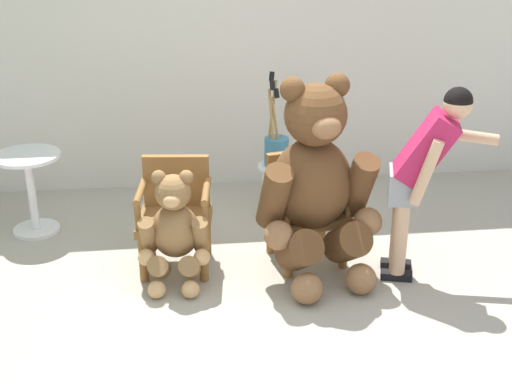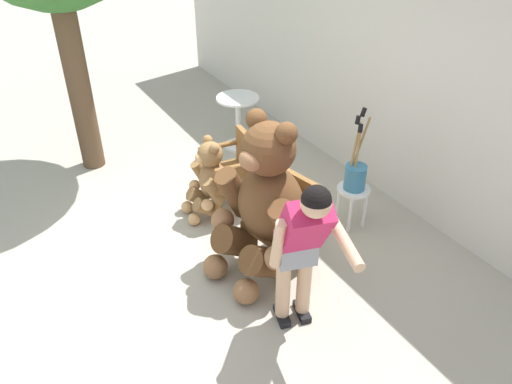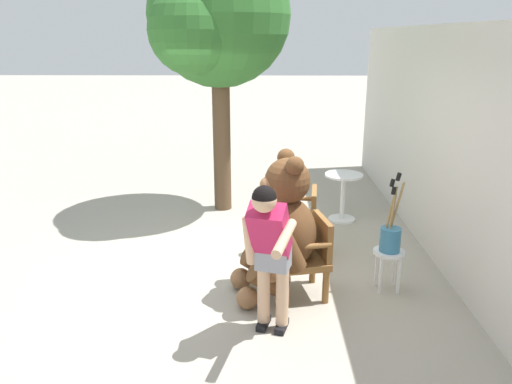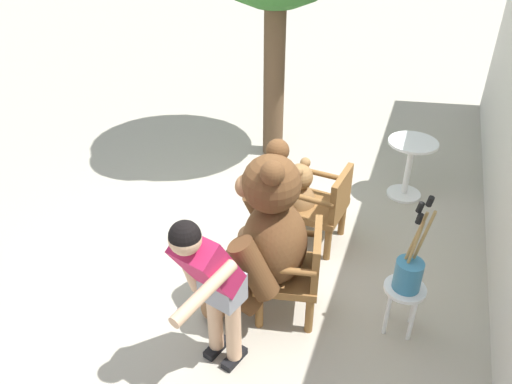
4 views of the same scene
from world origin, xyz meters
name	(u,v)px [view 1 (image 1 of 4)]	position (x,y,z in m)	size (l,w,h in m)	color
ground_plane	(251,304)	(0.00, 0.00, 0.00)	(60.00, 60.00, 0.00)	#A8A091
back_wall	(222,44)	(0.00, 2.40, 1.40)	(10.00, 0.16, 2.80)	beige
wooden_chair_left	(175,211)	(-0.52, 0.68, 0.46)	(0.61, 0.58, 0.86)	brown
wooden_chair_right	(304,205)	(0.51, 0.68, 0.46)	(0.65, 0.62, 0.86)	brown
teddy_bear_large	(316,182)	(0.54, 0.41, 0.77)	(0.97, 0.97, 1.56)	brown
teddy_bear_small	(174,230)	(-0.53, 0.39, 0.44)	(0.55, 0.54, 0.90)	olive
person_visitor	(422,167)	(1.30, 0.28, 0.90)	(0.86, 0.48, 1.51)	black
white_stool	(276,176)	(0.41, 1.57, 0.36)	(0.34, 0.34, 0.46)	white
brush_bucket	(276,147)	(0.41, 1.57, 0.63)	(0.22, 0.22, 0.86)	teal
round_side_table	(31,184)	(-1.74, 1.41, 0.45)	(0.56, 0.56, 0.72)	white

